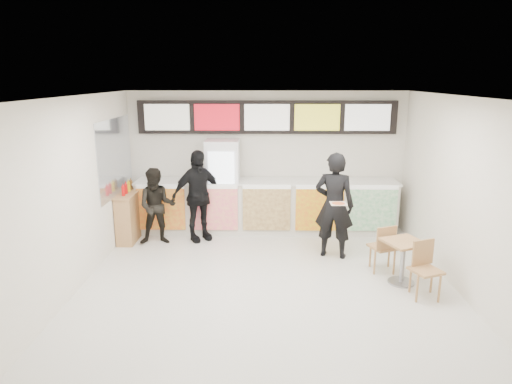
{
  "coord_description": "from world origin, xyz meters",
  "views": [
    {
      "loc": [
        -0.06,
        -6.37,
        3.27
      ],
      "look_at": [
        -0.19,
        1.2,
        1.36
      ],
      "focal_mm": 32.0,
      "sensor_mm": 36.0,
      "label": 1
    }
  ],
  "objects_px": {
    "drinks_fridge": "(223,186)",
    "customer_left": "(157,206)",
    "customer_main": "(334,205)",
    "cafe_table": "(403,254)",
    "service_counter": "(266,206)",
    "condiment_ledge": "(129,216)",
    "customer_mid": "(198,196)"
  },
  "relations": [
    {
      "from": "drinks_fridge",
      "to": "customer_left",
      "type": "bearing_deg",
      "value": -147.91
    },
    {
      "from": "customer_main",
      "to": "cafe_table",
      "type": "xyz_separation_m",
      "value": [
        0.96,
        -1.16,
        -0.48
      ]
    },
    {
      "from": "drinks_fridge",
      "to": "service_counter",
      "type": "bearing_deg",
      "value": -0.99
    },
    {
      "from": "service_counter",
      "to": "customer_main",
      "type": "height_order",
      "value": "customer_main"
    },
    {
      "from": "drinks_fridge",
      "to": "condiment_ledge",
      "type": "height_order",
      "value": "drinks_fridge"
    },
    {
      "from": "service_counter",
      "to": "drinks_fridge",
      "type": "height_order",
      "value": "drinks_fridge"
    },
    {
      "from": "customer_left",
      "to": "cafe_table",
      "type": "height_order",
      "value": "customer_left"
    },
    {
      "from": "customer_left",
      "to": "condiment_ledge",
      "type": "xyz_separation_m",
      "value": [
        -0.63,
        0.17,
        -0.26
      ]
    },
    {
      "from": "service_counter",
      "to": "cafe_table",
      "type": "bearing_deg",
      "value": -49.15
    },
    {
      "from": "customer_main",
      "to": "cafe_table",
      "type": "height_order",
      "value": "customer_main"
    },
    {
      "from": "customer_main",
      "to": "customer_mid",
      "type": "bearing_deg",
      "value": -0.68
    },
    {
      "from": "customer_main",
      "to": "cafe_table",
      "type": "bearing_deg",
      "value": 146.81
    },
    {
      "from": "drinks_fridge",
      "to": "condiment_ledge",
      "type": "xyz_separation_m",
      "value": [
        -1.88,
        -0.62,
        -0.49
      ]
    },
    {
      "from": "service_counter",
      "to": "condiment_ledge",
      "type": "xyz_separation_m",
      "value": [
        -2.82,
        -0.6,
        -0.06
      ]
    },
    {
      "from": "customer_left",
      "to": "customer_mid",
      "type": "bearing_deg",
      "value": 7.43
    },
    {
      "from": "drinks_fridge",
      "to": "cafe_table",
      "type": "bearing_deg",
      "value": -39.23
    },
    {
      "from": "customer_main",
      "to": "customer_mid",
      "type": "xyz_separation_m",
      "value": [
        -2.64,
        0.84,
        -0.05
      ]
    },
    {
      "from": "customer_main",
      "to": "customer_left",
      "type": "relative_size",
      "value": 1.27
    },
    {
      "from": "customer_main",
      "to": "condiment_ledge",
      "type": "height_order",
      "value": "customer_main"
    },
    {
      "from": "drinks_fridge",
      "to": "cafe_table",
      "type": "distance_m",
      "value": 4.07
    },
    {
      "from": "customer_left",
      "to": "condiment_ledge",
      "type": "height_order",
      "value": "customer_left"
    },
    {
      "from": "drinks_fridge",
      "to": "customer_mid",
      "type": "relative_size",
      "value": 1.07
    },
    {
      "from": "condiment_ledge",
      "to": "customer_mid",
      "type": "bearing_deg",
      "value": 2.29
    },
    {
      "from": "customer_left",
      "to": "customer_main",
      "type": "bearing_deg",
      "value": -18.92
    },
    {
      "from": "customer_mid",
      "to": "cafe_table",
      "type": "relative_size",
      "value": 1.23
    },
    {
      "from": "service_counter",
      "to": "condiment_ledge",
      "type": "bearing_deg",
      "value": -168.0
    },
    {
      "from": "service_counter",
      "to": "cafe_table",
      "type": "relative_size",
      "value": 3.66
    },
    {
      "from": "customer_mid",
      "to": "condiment_ledge",
      "type": "xyz_separation_m",
      "value": [
        -1.42,
        -0.06,
        -0.42
      ]
    },
    {
      "from": "service_counter",
      "to": "condiment_ledge",
      "type": "relative_size",
      "value": 4.63
    },
    {
      "from": "customer_main",
      "to": "condiment_ledge",
      "type": "bearing_deg",
      "value": 6.06
    },
    {
      "from": "drinks_fridge",
      "to": "customer_main",
      "type": "bearing_deg",
      "value": -32.85
    },
    {
      "from": "customer_main",
      "to": "customer_left",
      "type": "bearing_deg",
      "value": 6.82
    }
  ]
}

